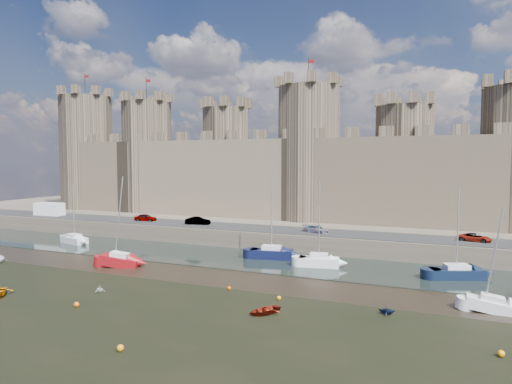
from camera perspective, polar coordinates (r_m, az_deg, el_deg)
ground at (r=40.45m, az=-17.23°, el=-14.69°), size 160.00×160.00×0.00m
seaweed_patch at (r=36.37m, az=-23.63°, el=-17.00°), size 70.00×34.00×0.01m
water_channel at (r=60.06m, az=-2.10°, el=-8.31°), size 160.00×12.00×0.08m
quay at (r=93.26m, az=7.37°, el=-3.18°), size 160.00×60.00×2.50m
road at (r=68.64m, az=1.47°, el=-4.63°), size 160.00×7.00×0.10m
castle at (r=81.25m, az=4.71°, el=3.16°), size 108.50×11.00×29.00m
car_0 at (r=79.49m, az=-13.63°, el=-3.13°), size 3.93×2.03×1.28m
car_1 at (r=73.56m, az=-7.29°, el=-3.61°), size 4.15×2.14×1.30m
car_2 at (r=65.48m, az=7.55°, el=-4.63°), size 4.12×2.61×1.11m
car_3 at (r=64.26m, az=25.70°, el=-5.17°), size 4.18×2.58×1.08m
van at (r=93.33m, az=-24.42°, el=-1.98°), size 5.66×2.57×2.41m
sailboat_0 at (r=75.88m, az=-21.74°, el=-5.47°), size 5.19×3.13×9.08m
sailboat_1 at (r=59.68m, az=1.95°, el=-7.60°), size 5.76×3.13×10.93m
sailboat_2 at (r=55.83m, az=7.88°, el=-8.47°), size 5.03×2.73×10.27m
sailboat_3 at (r=54.45m, az=23.78°, el=-9.16°), size 6.00×4.20×9.81m
sailboat_4 at (r=57.98m, az=-16.65°, el=-8.16°), size 5.01×3.03×10.97m
sailboat_5 at (r=44.47m, az=27.45°, el=-12.34°), size 4.15×1.62×8.94m
dinghy_3 at (r=47.73m, az=-18.91°, el=-11.44°), size 1.47×1.39×0.61m
dinghy_4 at (r=39.28m, az=1.02°, el=-14.62°), size 3.36×3.46×0.59m
dinghy_7 at (r=40.66m, az=16.03°, el=-14.02°), size 1.53×1.36×0.73m
buoy_1 at (r=46.18m, az=-3.36°, el=-11.90°), size 0.38×0.38×0.38m
buoy_2 at (r=33.60m, az=-16.60°, el=-18.19°), size 0.48×0.48×0.48m
buoy_3 at (r=42.99m, az=2.88°, el=-13.09°), size 0.42×0.42×0.42m
buoy_4 at (r=43.95m, az=-21.52°, el=-12.94°), size 0.48×0.48×0.48m
buoy_5 at (r=35.36m, az=28.30°, el=-17.36°), size 0.47×0.47×0.47m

